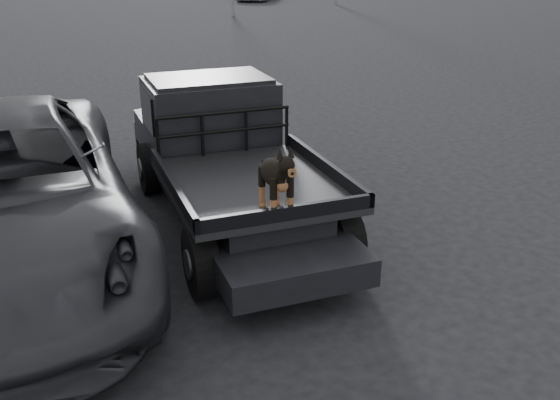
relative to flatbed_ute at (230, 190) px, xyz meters
name	(u,v)px	position (x,y,z in m)	size (l,w,h in m)	color
ground	(340,277)	(0.72, -1.90, -0.46)	(120.00, 120.00, 0.00)	black
flatbed_ute	(230,190)	(0.00, 0.00, 0.00)	(2.00, 5.40, 0.92)	black
ute_cab	(210,108)	(0.00, 0.95, 0.90)	(1.72, 1.30, 0.88)	black
headache_rack	(224,133)	(0.00, 0.20, 0.74)	(1.80, 0.08, 0.55)	black
dog	(276,179)	(-0.05, -1.89, 0.83)	(0.32, 0.60, 0.74)	black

